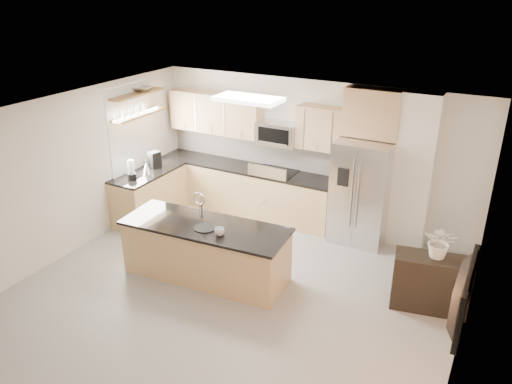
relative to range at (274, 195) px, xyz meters
The scene contains 26 objects.
floor 3.02m from the range, 78.39° to the right, with size 6.50×6.50×0.00m, color gray.
ceiling 3.66m from the range, 78.39° to the right, with size 6.00×6.50×0.02m, color white.
wall_back 1.07m from the range, 28.76° to the left, with size 6.00×0.02×2.60m, color beige.
wall_left 3.87m from the range, 129.41° to the right, with size 0.02×6.50×2.60m, color beige.
wall_right 4.71m from the range, 39.05° to the right, with size 0.02×6.50×2.60m, color beige.
back_counter 0.63m from the range, behind, with size 3.55×0.66×1.44m.
left_counter 2.33m from the range, 152.71° to the right, with size 0.66×1.50×0.92m.
range is the anchor object (origin of this frame).
upper_cabinets 1.53m from the range, 166.83° to the left, with size 3.50×0.33×0.75m.
microwave 1.16m from the range, 90.00° to the left, with size 0.76×0.40×0.40m.
refrigerator 1.71m from the range, ahead, with size 0.92×0.78×1.78m.
partition_column 2.56m from the range, ahead, with size 0.60×0.30×2.60m, color white.
window 2.86m from the range, 155.75° to the right, with size 0.04×1.15×1.65m.
shelf_lower 2.86m from the range, 156.67° to the right, with size 0.30×1.20×0.04m, color brown.
shelf_upper 3.07m from the range, 156.67° to the right, with size 0.30×1.20×0.04m, color brown.
ceiling_fixture 2.48m from the range, 81.39° to the right, with size 1.00×0.50×0.06m, color white.
island 2.27m from the range, 90.29° to the right, with size 2.56×1.08×1.29m.
credenza 3.46m from the range, 25.84° to the right, with size 0.99×0.42×0.79m, color black.
cup 2.50m from the range, 81.88° to the right, with size 0.14×0.14×0.11m, color silver.
platter 2.40m from the range, 88.74° to the right, with size 0.32×0.32×0.02m, color black.
blender 2.62m from the range, 144.48° to the right, with size 0.15×0.15×0.36m.
kettle 2.39m from the range, 150.74° to the right, with size 0.19×0.19×0.24m.
coffee_maker 2.33m from the range, 158.60° to the right, with size 0.21×0.23×0.30m.
bowl 3.06m from the range, 160.49° to the right, with size 0.42×0.42×0.10m, color silver.
flower_vase 3.54m from the range, 24.97° to the right, with size 0.62×0.54×0.69m, color silver.
television 4.78m from the range, 41.64° to the right, with size 1.08×0.14×0.62m, color black.
Camera 1 is at (3.14, -4.74, 4.20)m, focal length 35.00 mm.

